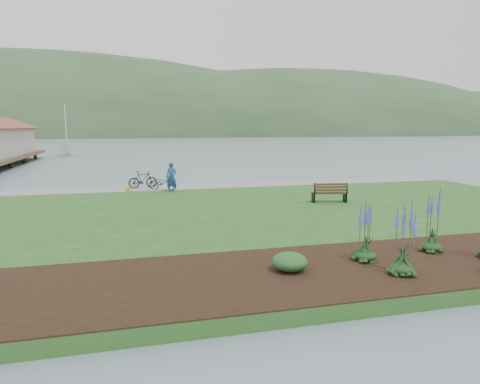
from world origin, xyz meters
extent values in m
plane|color=slate|center=(0.00, 0.00, 0.00)|extent=(600.00, 600.00, 0.00)
cube|color=#23521D|center=(0.00, -2.00, 0.20)|extent=(34.00, 20.00, 0.40)
cube|color=gray|center=(0.00, 6.90, 0.42)|extent=(34.00, 2.20, 0.03)
cube|color=black|center=(3.00, -9.80, 0.42)|extent=(24.00, 4.40, 0.04)
cube|color=#322013|center=(4.98, -0.28, 0.87)|extent=(1.77, 0.91, 0.05)
cube|color=#322013|center=(4.92, -0.58, 1.19)|extent=(1.68, 0.49, 0.53)
cube|color=black|center=(4.18, -0.12, 0.63)|extent=(0.17, 0.58, 0.46)
cube|color=black|center=(5.78, -0.44, 0.63)|extent=(0.17, 0.58, 0.46)
imported|color=navy|center=(-2.46, 5.26, 1.42)|extent=(0.87, 0.72, 2.03)
imported|color=black|center=(-2.91, 6.05, 0.85)|extent=(1.30, 1.81, 0.90)
imported|color=black|center=(-4.06, 7.19, 0.94)|extent=(0.81, 1.84, 1.07)
imported|color=silver|center=(-13.49, 46.82, 0.00)|extent=(9.86, 10.01, 23.82)
cube|color=gold|center=(-4.99, 5.54, 0.56)|extent=(0.26, 0.33, 0.32)
ellipsoid|color=#133513|center=(1.89, -10.73, 0.59)|extent=(0.62, 0.62, 0.31)
cone|color=#42469B|center=(1.89, -10.73, 1.63)|extent=(0.40, 0.40, 1.76)
ellipsoid|color=#133513|center=(4.01, -9.17, 0.59)|extent=(0.62, 0.62, 0.31)
cone|color=#42469B|center=(4.01, -9.17, 1.67)|extent=(0.36, 0.36, 1.84)
ellipsoid|color=#133513|center=(1.57, -9.49, 0.59)|extent=(0.62, 0.62, 0.31)
cone|color=#42469B|center=(1.57, -9.49, 1.59)|extent=(0.36, 0.36, 1.68)
ellipsoid|color=#1E4C21|center=(-0.83, -9.71, 0.68)|extent=(0.95, 0.95, 0.48)
camera|label=1|loc=(-4.86, -19.95, 4.23)|focal=32.00mm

